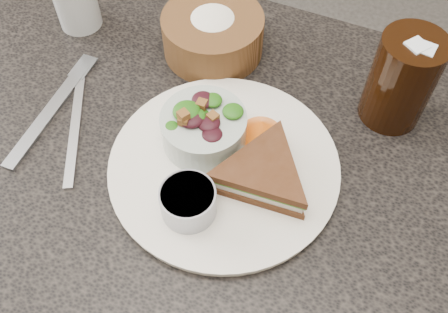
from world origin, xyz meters
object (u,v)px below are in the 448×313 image
dinner_plate (224,166)px  dressing_ramekin (188,202)px  bread_basket (213,28)px  sandwich (263,174)px  salad_bowl (204,125)px  dining_table (195,260)px  cola_glass (403,77)px

dinner_plate → dressing_ramekin: 0.09m
dressing_ramekin → bread_basket: (-0.10, 0.28, 0.01)m
sandwich → salad_bowl: salad_bowl is taller
dining_table → cola_glass: bearing=37.3°
salad_bowl → cola_glass: cola_glass is taller
sandwich → bread_basket: size_ratio=0.95×
bread_basket → cola_glass: cola_glass is taller
dining_table → sandwich: 0.43m
salad_bowl → dressing_ramekin: 0.11m
dinner_plate → dressing_ramekin: dressing_ramekin is taller
salad_bowl → dressing_ramekin: (0.03, -0.11, -0.01)m
bread_basket → cola_glass: 0.29m
dining_table → dinner_plate: size_ratio=3.31×
dining_table → bread_basket: (-0.04, 0.20, 0.42)m
dining_table → salad_bowl: 0.42m
sandwich → bread_basket: (-0.16, 0.21, 0.01)m
cola_glass → bread_basket: bearing=176.8°
dinner_plate → cola_glass: size_ratio=2.04×
sandwich → dressing_ramekin: bearing=-137.1°
dinner_plate → sandwich: size_ratio=2.03×
cola_glass → dinner_plate: bearing=-133.9°
dressing_ramekin → salad_bowl: bearing=105.0°
salad_bowl → bread_basket: 0.19m
bread_basket → dinner_plate: bearing=-62.0°
sandwich → cola_glass: 0.23m
cola_glass → salad_bowl: bearing=-143.8°
dinner_plate → cola_glass: (0.18, 0.19, 0.07)m
dining_table → salad_bowl: size_ratio=8.78×
sandwich → dressing_ramekin: (-0.07, -0.07, 0.00)m
dressing_ramekin → dinner_plate: bearing=81.5°
sandwich → salad_bowl: (-0.10, 0.03, 0.01)m
sandwich → salad_bowl: 0.10m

